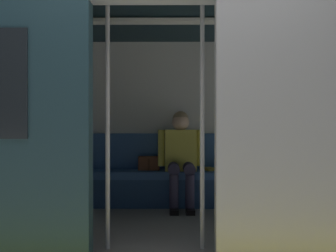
{
  "coord_description": "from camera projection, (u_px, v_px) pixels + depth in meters",
  "views": [
    {
      "loc": [
        -0.12,
        2.82,
        1.0
      ],
      "look_at": [
        -0.1,
        -1.16,
        0.98
      ],
      "focal_mm": 42.76,
      "sensor_mm": 36.0,
      "label": 1
    }
  ],
  "objects": [
    {
      "name": "grab_pole_door",
      "position": [
        108.0,
        121.0,
        3.19
      ],
      "size": [
        0.04,
        0.04,
        2.04
      ],
      "primitive_type": "cylinder",
      "color": "silver",
      "rests_on": "ground_plane"
    },
    {
      "name": "grab_pole_far",
      "position": [
        202.0,
        122.0,
        3.2
      ],
      "size": [
        0.04,
        0.04,
        2.04
      ],
      "primitive_type": "cylinder",
      "color": "silver",
      "rests_on": "ground_plane"
    },
    {
      "name": "book",
      "position": [
        209.0,
        169.0,
        4.95
      ],
      "size": [
        0.23,
        0.26,
        0.03
      ],
      "primitive_type": "cube",
      "rotation": [
        0.0,
        0.0,
        0.47
      ],
      "color": "gold",
      "rests_on": "bench_seat"
    },
    {
      "name": "train_car",
      "position": [
        153.0,
        80.0,
        3.92
      ],
      "size": [
        6.4,
        2.56,
        2.18
      ],
      "color": "#ADAFB5",
      "rests_on": "ground_plane"
    },
    {
      "name": "person_seated",
      "position": [
        181.0,
        153.0,
        4.81
      ],
      "size": [
        0.55,
        0.67,
        1.16
      ],
      "color": "#D8CC4C",
      "rests_on": "ground_plane"
    },
    {
      "name": "bench_seat",
      "position": [
        160.0,
        179.0,
        4.87
      ],
      "size": [
        3.16,
        0.44,
        0.43
      ],
      "color": "#38609E",
      "rests_on": "ground_plane"
    },
    {
      "name": "handbag",
      "position": [
        149.0,
        163.0,
        4.95
      ],
      "size": [
        0.26,
        0.15,
        0.17
      ],
      "color": "brown",
      "rests_on": "bench_seat"
    }
  ]
}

